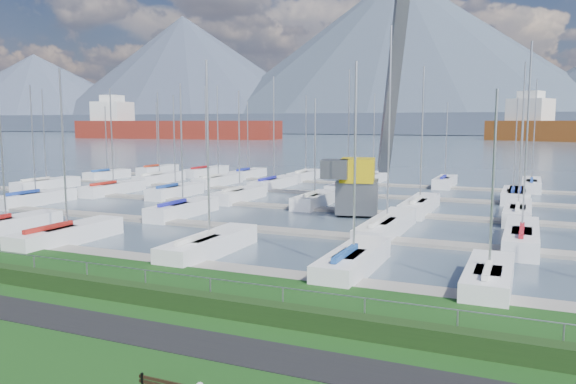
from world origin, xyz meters
The scene contains 10 objects.
path centered at (0.00, -3.00, 0.01)m, with size 160.00×2.00×0.04m, color black.
water centered at (0.00, 260.00, -0.40)m, with size 800.00×540.00×0.20m, color #465666.
hedge centered at (0.00, -0.40, 0.35)m, with size 80.00×0.70×0.70m, color black.
fence centered at (0.00, 0.00, 1.20)m, with size 0.04×0.04×80.00m, color gray.
foothill centered at (0.00, 330.00, 6.00)m, with size 900.00×80.00×12.00m, color #3D4659.
mountains centered at (7.35, 404.62, 46.68)m, with size 1190.00×360.00×115.00m.
docks centered at (0.00, 26.00, -0.22)m, with size 90.00×41.60×0.25m.
crane centered at (0.89, 25.98, 5.33)m, with size 6.87×13.16×22.35m.
cargo_ship_west centered at (-134.91, 189.54, 3.61)m, with size 93.52×27.61×21.50m.
sailboat_fleet centered at (0.01, 28.67, 5.36)m, with size 75.70×50.25×13.62m.
Camera 1 is at (12.86, -17.67, 7.06)m, focal length 35.00 mm.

